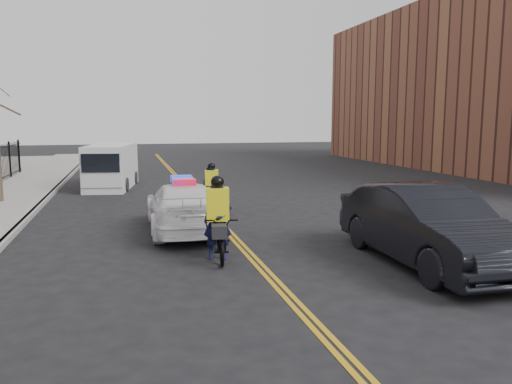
{
  "coord_description": "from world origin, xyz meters",
  "views": [
    {
      "loc": [
        -2.82,
        -10.91,
        3.24
      ],
      "look_at": [
        0.58,
        2.11,
        1.3
      ],
      "focal_mm": 35.0,
      "sensor_mm": 36.0,
      "label": 1
    }
  ],
  "objects_px": {
    "police_cruiser": "(183,207)",
    "cargo_van": "(111,167)",
    "cyclist_far": "(212,193)",
    "cyclist_near": "(218,230)",
    "dark_sedan": "(427,225)"
  },
  "relations": [
    {
      "from": "police_cruiser",
      "to": "cargo_van",
      "type": "relative_size",
      "value": 0.96
    },
    {
      "from": "cargo_van",
      "to": "cyclist_far",
      "type": "distance_m",
      "value": 8.44
    },
    {
      "from": "cyclist_near",
      "to": "cargo_van",
      "type": "bearing_deg",
      "value": 109.19
    },
    {
      "from": "cyclist_far",
      "to": "cargo_van",
      "type": "bearing_deg",
      "value": 124.8
    },
    {
      "from": "police_cruiser",
      "to": "cyclist_near",
      "type": "height_order",
      "value": "cyclist_near"
    },
    {
      "from": "police_cruiser",
      "to": "cargo_van",
      "type": "xyz_separation_m",
      "value": [
        -2.28,
        10.41,
        0.29
      ]
    },
    {
      "from": "police_cruiser",
      "to": "dark_sedan",
      "type": "distance_m",
      "value": 6.87
    },
    {
      "from": "cargo_van",
      "to": "police_cruiser",
      "type": "bearing_deg",
      "value": -68.49
    },
    {
      "from": "cargo_van",
      "to": "cyclist_far",
      "type": "relative_size",
      "value": 2.86
    },
    {
      "from": "cargo_van",
      "to": "cyclist_far",
      "type": "xyz_separation_m",
      "value": [
        3.6,
        -7.63,
        -0.32
      ]
    },
    {
      "from": "cyclist_near",
      "to": "cyclist_far",
      "type": "height_order",
      "value": "cyclist_near"
    },
    {
      "from": "dark_sedan",
      "to": "cyclist_near",
      "type": "distance_m",
      "value": 4.76
    },
    {
      "from": "police_cruiser",
      "to": "cargo_van",
      "type": "height_order",
      "value": "cargo_van"
    },
    {
      "from": "cargo_van",
      "to": "cyclist_near",
      "type": "bearing_deg",
      "value": -69.54
    },
    {
      "from": "police_cruiser",
      "to": "cyclist_near",
      "type": "distance_m",
      "value": 3.23
    }
  ]
}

